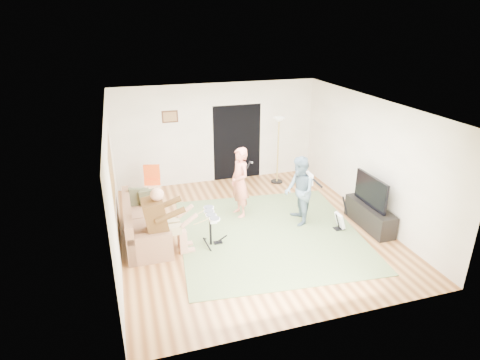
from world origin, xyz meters
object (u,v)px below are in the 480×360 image
Objects in this scene: guitar_spare at (340,220)px; dining_chair at (152,191)px; sofa at (142,227)px; torchiere_lamp at (278,139)px; guitarist at (299,191)px; television at (371,191)px; drum_kit at (211,231)px; singer at (240,183)px; tv_cabinet at (370,216)px.

dining_chair is (-3.73, 2.52, 0.12)m from guitar_spare.
sofa is 4.45m from torchiere_lamp.
torchiere_lamp is at bearing 178.37° from guitarist.
guitarist is 1.97× the size of guitar_spare.
torchiere_lamp is (3.81, 2.07, 0.98)m from sofa.
guitarist is 1.51m from television.
drum_kit is 3.82m from torchiere_lamp.
singer is (0.95, 1.10, 0.49)m from drum_kit.
tv_cabinet is at bearing -10.54° from sofa.
dining_chair is 0.89× the size of television.
torchiere_lamp is at bearing 17.87° from dining_chair.
singer is 2.08× the size of guitar_spare.
dining_chair is at bearing 149.86° from tv_cabinet.
drum_kit is 3.51m from tv_cabinet.
television is (2.50, -1.34, 0.04)m from singer.
tv_cabinet is (4.42, -2.57, -0.09)m from dining_chair.
guitarist reaches higher than drum_kit.
sofa is 1.10× the size of torchiere_lamp.
television is at bearing -19.13° from dining_chair.
television is at bearing 52.20° from singer.
guitar_spare is 0.82× the size of dining_chair.
torchiere_lamp is (1.57, 1.62, 0.44)m from singer.
sofa is 4.18m from guitar_spare.
dining_chair is at bearing -173.43° from torchiere_lamp.
television is at bearing -10.65° from sofa.
dining_chair is at bearing 145.97° from guitar_spare.
drum_kit is 2.81m from guitar_spare.
television is at bearing 180.00° from tv_cabinet.
singer is 1.51× the size of television.
sofa is 2.34m from singer.
dining_chair is at bearing -132.98° from singer.
guitar_spare is 0.56× the size of tv_cabinet.
singer is at bearing 49.26° from drum_kit.
singer is at bearing 145.28° from guitar_spare.
torchiere_lamp reaches higher than television.
tv_cabinet is 0.60m from television.
singer is at bearing -114.19° from guitarist.
guitar_spare is (4.10, -0.84, -0.05)m from sofa.
guitar_spare is at bearing -84.35° from torchiere_lamp.
guitarist is at bearing -22.03° from dining_chair.
tv_cabinet is at bearing -3.94° from drum_kit.
tv_cabinet is (4.79, -0.89, -0.02)m from sofa.
tv_cabinet is at bearing 0.00° from television.
sofa is 1.88× the size of television.
drum_kit is at bearing -50.39° from singer.
sofa reaches higher than guitar_spare.
guitarist is at bearing -100.77° from torchiere_lamp.
drum_kit is at bearing -70.98° from guitarist.
guitarist is 1.43× the size of television.
dining_chair is 0.68× the size of tv_cabinet.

